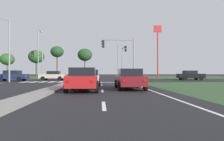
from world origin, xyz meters
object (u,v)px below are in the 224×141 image
object	(u,v)px
treeline_third	(57,52)
pedestrian_at_median	(84,73)
traffic_signal_far_right	(123,57)
car_beige_seventh	(53,75)
car_navy_fifth	(12,76)
car_silver_sixth	(90,77)
treeline_second	(36,57)
street_lamp_third	(39,51)
street_lamp_second	(8,46)
fastfood_pole_sign	(158,40)
traffic_signal_near_right	(122,52)
traffic_signal_far_left	(39,59)
street_lamp_fourth	(118,59)
car_black_near	(191,75)
treeline_fourth	(85,55)
car_blue_fourth	(82,74)
car_maroon_second	(129,79)
treeline_near	(7,59)
car_red_third	(83,79)

from	to	relation	value
treeline_third	pedestrian_at_median	bearing A→B (deg)	-65.02
traffic_signal_far_right	car_beige_seventh	bearing A→B (deg)	-163.76
car_navy_fifth	pedestrian_at_median	distance (m)	16.21
car_silver_sixth	treeline_second	bearing A→B (deg)	113.24
car_beige_seventh	street_lamp_third	bearing A→B (deg)	37.25
street_lamp_second	pedestrian_at_median	world-z (taller)	street_lamp_second
fastfood_pole_sign	traffic_signal_near_right	bearing A→B (deg)	-117.14
traffic_signal_far_left	car_navy_fifth	bearing A→B (deg)	-106.73
traffic_signal_far_left	treeline_second	world-z (taller)	treeline_second
car_silver_sixth	street_lamp_fourth	size ratio (longest dim) A/B	0.46
car_navy_fifth	street_lamp_second	size ratio (longest dim) A/B	0.56
car_navy_fifth	car_black_near	bearing A→B (deg)	-85.28
car_beige_seventh	fastfood_pole_sign	xyz separation A→B (m)	(21.19, 13.16, 8.19)
traffic_signal_far_right	pedestrian_at_median	size ratio (longest dim) A/B	3.60
traffic_signal_near_right	fastfood_pole_sign	bearing A→B (deg)	62.86
street_lamp_second	treeline_second	xyz separation A→B (m)	(-9.27, 40.43, 1.89)
traffic_signal_near_right	treeline_fourth	xyz separation A→B (m)	(-7.69, 38.63, 3.02)
treeline_fourth	traffic_signal_far_right	bearing A→B (deg)	-71.45
car_blue_fourth	car_beige_seventh	xyz separation A→B (m)	(-2.19, -25.88, -0.03)
car_navy_fifth	street_lamp_third	world-z (taller)	street_lamp_third
traffic_signal_far_right	treeline_fourth	size ratio (longest dim) A/B	0.68
traffic_signal_near_right	treeline_third	size ratio (longest dim) A/B	0.57
car_navy_fifth	fastfood_pole_sign	world-z (taller)	fastfood_pole_sign
car_beige_seventh	car_silver_sixth	bearing A→B (deg)	-152.89
car_black_near	treeline_second	world-z (taller)	treeline_second
car_beige_seventh	treeline_fourth	xyz separation A→B (m)	(2.76, 30.85, 6.11)
car_black_near	street_lamp_second	size ratio (longest dim) A/B	0.53
traffic_signal_far_left	traffic_signal_near_right	xyz separation A→B (m)	(13.71, -10.94, 0.29)
street_lamp_fourth	treeline_second	distance (m)	28.34
car_navy_fifth	traffic_signal_far_right	bearing A→B (deg)	-68.75
car_beige_seventh	car_navy_fifth	bearing A→B (deg)	121.58
car_maroon_second	traffic_signal_near_right	distance (m)	10.79
car_beige_seventh	treeline_third	world-z (taller)	treeline_third
car_beige_seventh	treeline_fourth	distance (m)	31.57
car_navy_fifth	treeline_second	size ratio (longest dim) A/B	0.53
traffic_signal_far_left	treeline_fourth	world-z (taller)	treeline_fourth
street_lamp_third	car_navy_fifth	bearing A→B (deg)	-98.74
street_lamp_second	pedestrian_at_median	size ratio (longest dim) A/B	4.80
car_silver_sixth	traffic_signal_far_right	xyz separation A→B (m)	(5.27, 16.51, 3.40)
car_black_near	traffic_signal_far_right	bearing A→B (deg)	-112.26
car_blue_fourth	treeline_near	world-z (taller)	treeline_near
street_lamp_fourth	car_blue_fourth	bearing A→B (deg)	161.36
street_lamp_third	treeline_fourth	bearing A→B (deg)	75.53
street_lamp_second	street_lamp_fourth	world-z (taller)	street_lamp_fourth
car_navy_fifth	treeline_fourth	size ratio (longest dim) A/B	0.51
car_blue_fourth	treeline_fourth	distance (m)	7.87
traffic_signal_far_right	car_maroon_second	bearing A→B (deg)	-95.47
car_red_third	street_lamp_fourth	world-z (taller)	street_lamp_fourth
street_lamp_fourth	pedestrian_at_median	bearing A→B (deg)	-125.25
traffic_signal_near_right	car_red_third	bearing A→B (deg)	-108.47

